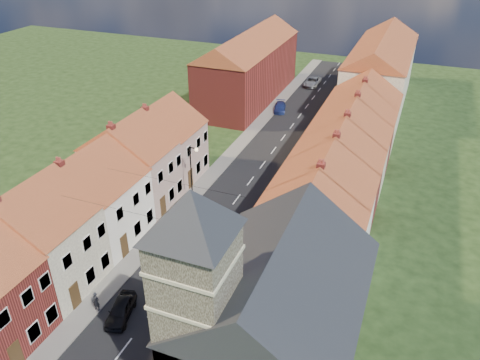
# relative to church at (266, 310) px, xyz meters

# --- Properties ---
(road) EXTENTS (7.00, 90.00, 0.02)m
(road) POSITION_rel_church_xyz_m (-9.36, 26.68, -5.87)
(road) COLOR black
(road) RESTS_ON ground
(pavement_left) EXTENTS (1.80, 90.00, 0.12)m
(pavement_left) POSITION_rel_church_xyz_m (-13.76, 26.68, -5.82)
(pavement_left) COLOR slate
(pavement_left) RESTS_ON ground
(pavement_right) EXTENTS (1.80, 90.00, 0.12)m
(pavement_right) POSITION_rel_church_xyz_m (-4.96, 26.68, -5.82)
(pavement_right) COLOR slate
(pavement_right) RESTS_ON ground
(church) EXTENTS (11.25, 14.25, 15.20)m
(church) POSITION_rel_church_xyz_m (0.00, 0.00, 0.00)
(church) COLOR black
(church) RESTS_ON ground
(cottage_r_tudor) EXTENTS (8.30, 5.20, 9.00)m
(cottage_r_tudor) POSITION_rel_church_xyz_m (-0.09, 9.37, -1.41)
(cottage_r_tudor) COLOR white
(cottage_r_tudor) RESTS_ON ground
(cottage_r_white_near) EXTENTS (8.30, 6.00, 9.00)m
(cottage_r_white_near) POSITION_rel_church_xyz_m (-0.06, 14.77, -1.40)
(cottage_r_white_near) COLOR white
(cottage_r_white_near) RESTS_ON ground
(cottage_r_cream_mid) EXTENTS (8.30, 5.20, 9.00)m
(cottage_r_cream_mid) POSITION_rel_church_xyz_m (-0.06, 20.17, -1.40)
(cottage_r_cream_mid) COLOR maroon
(cottage_r_cream_mid) RESTS_ON ground
(cottage_r_pink) EXTENTS (8.30, 6.00, 9.00)m
(cottage_r_pink) POSITION_rel_church_xyz_m (-0.06, 25.57, -1.40)
(cottage_r_pink) COLOR white
(cottage_r_pink) RESTS_ON ground
(cottage_r_white_far) EXTENTS (8.30, 5.20, 9.00)m
(cottage_r_white_far) POSITION_rel_church_xyz_m (-0.06, 30.97, -1.40)
(cottage_r_white_far) COLOR maroon
(cottage_r_white_far) RESTS_ON ground
(cottage_r_cream_far) EXTENTS (8.30, 6.00, 9.00)m
(cottage_r_cream_far) POSITION_rel_church_xyz_m (-0.06, 36.37, -1.40)
(cottage_r_cream_far) COLOR white
(cottage_r_cream_far) RESTS_ON ground
(cottage_l_cream) EXTENTS (8.30, 6.30, 9.10)m
(cottage_l_cream) POSITION_rel_church_xyz_m (-18.66, 2.22, -1.35)
(cottage_l_cream) COLOR white
(cottage_l_cream) RESTS_ON ground
(cottage_l_white) EXTENTS (8.30, 6.90, 8.80)m
(cottage_l_white) POSITION_rel_church_xyz_m (-18.66, 8.62, -1.51)
(cottage_l_white) COLOR white
(cottage_l_white) RESTS_ON ground
(cottage_l_brick_mid) EXTENTS (8.30, 5.70, 9.10)m
(cottage_l_brick_mid) POSITION_rel_church_xyz_m (-18.66, 14.72, -1.35)
(cottage_l_brick_mid) COLOR #C6A89C
(cottage_l_brick_mid) RESTS_ON ground
(cottage_l_pink) EXTENTS (8.30, 6.30, 8.80)m
(cottage_l_pink) POSITION_rel_church_xyz_m (-18.66, 20.52, -1.51)
(cottage_l_pink) COLOR #C6A89C
(cottage_l_pink) RESTS_ON ground
(block_right_far) EXTENTS (8.30, 24.20, 10.50)m
(block_right_far) POSITION_rel_church_xyz_m (-0.06, 51.68, -0.58)
(block_right_far) COLOR white
(block_right_far) RESTS_ON ground
(block_left_far) EXTENTS (8.30, 24.20, 10.50)m
(block_left_far) POSITION_rel_church_xyz_m (-18.66, 46.68, -0.58)
(block_left_far) COLOR maroon
(block_left_far) RESTS_ON ground
(lamppost) EXTENTS (0.88, 0.15, 6.00)m
(lamppost) POSITION_rel_church_xyz_m (-13.17, 16.68, -2.34)
(lamppost) COLOR black
(lamppost) RESTS_ON pavement_left
(car_near) EXTENTS (2.30, 3.85, 1.23)m
(car_near) POSITION_rel_church_xyz_m (-11.15, 1.15, -5.26)
(car_near) COLOR black
(car_near) RESTS_ON ground
(car_mid) EXTENTS (1.59, 4.17, 1.36)m
(car_mid) POSITION_rel_church_xyz_m (-11.84, 13.73, -5.20)
(car_mid) COLOR #9A9CA1
(car_mid) RESTS_ON ground
(car_far) EXTENTS (2.45, 4.12, 1.12)m
(car_far) POSITION_rel_church_xyz_m (-12.56, 43.41, -5.32)
(car_far) COLOR navy
(car_far) RESTS_ON ground
(car_distant) EXTENTS (2.30, 4.86, 1.34)m
(car_distant) POSITION_rel_church_xyz_m (-10.96, 56.39, -5.21)
(car_distant) COLOR gray
(car_distant) RESTS_ON ground
(pedestrian_left) EXTENTS (0.56, 0.37, 1.55)m
(pedestrian_left) POSITION_rel_church_xyz_m (-13.06, 0.94, -4.98)
(pedestrian_left) COLOR black
(pedestrian_left) RESTS_ON pavement_left
(pedestrian_right) EXTENTS (0.87, 0.71, 1.68)m
(pedestrian_right) POSITION_rel_church_xyz_m (-4.26, 9.61, -4.92)
(pedestrian_right) COLOR #292421
(pedestrian_right) RESTS_ON pavement_right
(pedestrian_right_b) EXTENTS (0.94, 0.83, 1.64)m
(pedestrian_right_b) POSITION_rel_church_xyz_m (-4.26, 20.62, -4.94)
(pedestrian_right_b) COLOR black
(pedestrian_right_b) RESTS_ON pavement_right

